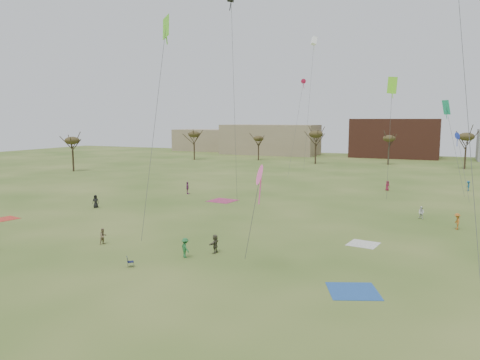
% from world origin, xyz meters
% --- Properties ---
extents(ground, '(260.00, 260.00, 0.00)m').
position_xyz_m(ground, '(0.00, 0.00, 0.00)').
color(ground, '#35561B').
rests_on(ground, ground).
extents(flyer_near_center, '(1.28, 1.15, 1.72)m').
position_xyz_m(flyer_near_center, '(-0.44, 1.46, 0.86)').
color(flyer_near_center, '#257037').
rests_on(flyer_near_center, ground).
extents(spectator_fore_b, '(0.75, 0.87, 1.55)m').
position_xyz_m(spectator_fore_b, '(-9.80, 1.95, 0.78)').
color(spectator_fore_b, '#887256').
rests_on(spectator_fore_b, ground).
extents(spectator_fore_c, '(0.54, 1.58, 1.69)m').
position_xyz_m(spectator_fore_c, '(1.26, 3.75, 0.84)').
color(spectator_fore_c, brown).
rests_on(spectator_fore_c, ground).
extents(flyer_mid_a, '(1.02, 0.88, 1.76)m').
position_xyz_m(flyer_mid_a, '(-23.01, 15.82, 0.88)').
color(flyer_mid_a, black).
rests_on(flyer_mid_a, ground).
extents(flyer_mid_b, '(0.87, 1.25, 1.77)m').
position_xyz_m(flyer_mid_b, '(21.12, 22.33, 0.88)').
color(flyer_mid_b, '#BA6823').
rests_on(flyer_mid_b, ground).
extents(spectator_mid_d, '(0.97, 1.25, 1.97)m').
position_xyz_m(spectator_mid_d, '(-17.67, 30.91, 0.99)').
color(spectator_mid_d, '#8C3A7F').
rests_on(spectator_mid_d, ground).
extents(spectator_mid_e, '(0.90, 0.83, 1.48)m').
position_xyz_m(spectator_mid_e, '(17.33, 26.46, 0.74)').
color(spectator_mid_e, white).
rests_on(spectator_mid_e, ground).
extents(flyer_far_b, '(0.89, 0.95, 1.64)m').
position_xyz_m(flyer_far_b, '(11.03, 47.69, 0.82)').
color(flyer_far_b, '#9B1A41').
rests_on(flyer_far_b, ground).
extents(flyer_far_c, '(0.77, 1.15, 1.65)m').
position_xyz_m(flyer_far_c, '(23.37, 53.04, 0.83)').
color(flyer_far_c, '#1D5B88').
rests_on(flyer_far_c, ground).
extents(blanket_red, '(3.02, 3.02, 0.03)m').
position_xyz_m(blanket_red, '(-28.09, 5.95, 0.00)').
color(blanket_red, red).
rests_on(blanket_red, ground).
extents(blanket_blue, '(4.38, 4.38, 0.03)m').
position_xyz_m(blanket_blue, '(14.23, -0.53, 0.00)').
color(blanket_blue, '#285AAF').
rests_on(blanket_blue, ground).
extents(blanket_cream, '(3.04, 3.04, 0.03)m').
position_xyz_m(blanket_cream, '(12.87, 12.10, 0.00)').
color(blanket_cream, silver).
rests_on(blanket_cream, ground).
extents(blanket_plum, '(4.11, 4.11, 0.03)m').
position_xyz_m(blanket_plum, '(-9.83, 27.66, 0.00)').
color(blanket_plum, '#AE3560').
rests_on(blanket_plum, ground).
extents(camp_chair_center, '(0.74, 0.74, 0.87)m').
position_xyz_m(camp_chair_center, '(-3.19, -2.53, 0.26)').
color(camp_chair_center, '#151A3B').
rests_on(camp_chair_center, ground).
extents(kites_aloft, '(65.85, 71.04, 27.90)m').
position_xyz_m(kites_aloft, '(-2.17, 33.86, 21.46)').
color(kites_aloft, red).
rests_on(kites_aloft, ground).
extents(tree_line, '(117.44, 49.32, 8.91)m').
position_xyz_m(tree_line, '(-2.85, 79.12, 7.09)').
color(tree_line, '#3A2B1E').
rests_on(tree_line, ground).
extents(building_tan, '(32.00, 14.00, 10.00)m').
position_xyz_m(building_tan, '(-35.00, 115.00, 5.00)').
color(building_tan, '#937F60').
rests_on(building_tan, ground).
extents(building_brick, '(26.00, 16.00, 12.00)m').
position_xyz_m(building_brick, '(5.00, 120.00, 6.00)').
color(building_brick, brown).
rests_on(building_brick, ground).
extents(building_tan_west, '(20.00, 12.00, 8.00)m').
position_xyz_m(building_tan_west, '(-65.00, 122.00, 4.00)').
color(building_tan_west, '#937F60').
rests_on(building_tan_west, ground).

